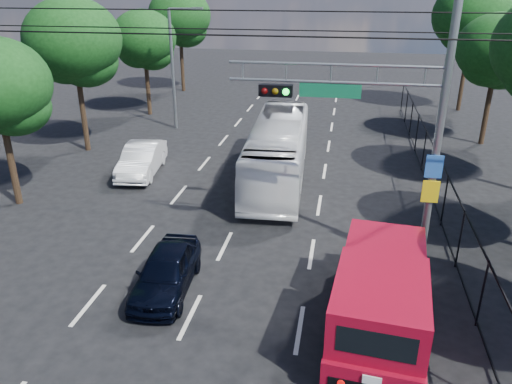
% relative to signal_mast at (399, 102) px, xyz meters
% --- Properties ---
extents(lane_markings, '(6.12, 38.00, 0.01)m').
position_rel_signal_mast_xyz_m(lane_markings, '(-5.28, 6.01, -5.24)').
color(lane_markings, beige).
rests_on(lane_markings, ground).
extents(signal_mast, '(6.43, 0.39, 9.50)m').
position_rel_signal_mast_xyz_m(signal_mast, '(0.00, 0.00, 0.00)').
color(signal_mast, slate).
rests_on(signal_mast, ground).
extents(streetlight_left, '(2.09, 0.22, 7.08)m').
position_rel_signal_mast_xyz_m(streetlight_left, '(-11.62, 14.01, -1.30)').
color(streetlight_left, slate).
rests_on(streetlight_left, ground).
extents(utility_wires, '(22.00, 5.04, 0.74)m').
position_rel_signal_mast_xyz_m(utility_wires, '(-5.28, 0.84, 1.99)').
color(utility_wires, black).
rests_on(utility_wires, ground).
extents(fence_right, '(0.06, 34.03, 2.00)m').
position_rel_signal_mast_xyz_m(fence_right, '(2.32, 4.18, -4.21)').
color(fence_right, black).
rests_on(fence_right, ground).
extents(tree_right_d, '(4.32, 4.32, 7.02)m').
position_rel_signal_mast_xyz_m(tree_right_d, '(6.13, 14.03, -0.39)').
color(tree_right_d, black).
rests_on(tree_right_d, ground).
extents(tree_right_e, '(5.28, 5.28, 8.58)m').
position_rel_signal_mast_xyz_m(tree_right_e, '(6.33, 22.03, 0.69)').
color(tree_right_e, black).
rests_on(tree_right_e, ground).
extents(tree_left_c, '(4.80, 4.80, 7.80)m').
position_rel_signal_mast_xyz_m(tree_left_c, '(-15.07, 9.03, 0.15)').
color(tree_left_c, black).
rests_on(tree_left_c, ground).
extents(tree_left_d, '(4.20, 4.20, 6.83)m').
position_rel_signal_mast_xyz_m(tree_left_d, '(-14.67, 17.03, -0.52)').
color(tree_left_d, black).
rests_on(tree_left_d, ground).
extents(tree_left_e, '(4.92, 4.92, 7.99)m').
position_rel_signal_mast_xyz_m(tree_left_e, '(-14.87, 25.03, 0.29)').
color(tree_left_e, black).
rests_on(tree_left_e, ground).
extents(red_pickup, '(2.70, 6.09, 2.20)m').
position_rel_signal_mast_xyz_m(red_pickup, '(-0.29, -3.70, -4.07)').
color(red_pickup, black).
rests_on(red_pickup, ground).
extents(navy_hatchback, '(1.74, 3.82, 1.27)m').
position_rel_signal_mast_xyz_m(navy_hatchback, '(-6.33, -2.86, -4.61)').
color(navy_hatchback, black).
rests_on(navy_hatchback, ground).
extents(white_bus, '(2.86, 10.03, 2.76)m').
position_rel_signal_mast_xyz_m(white_bus, '(-4.37, 6.59, -3.86)').
color(white_bus, white).
rests_on(white_bus, ground).
extents(white_van, '(2.03, 4.44, 1.41)m').
position_rel_signal_mast_xyz_m(white_van, '(-10.78, 6.16, -4.54)').
color(white_van, silver).
rests_on(white_van, ground).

